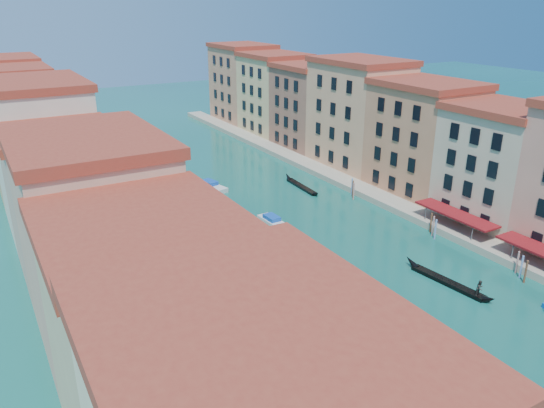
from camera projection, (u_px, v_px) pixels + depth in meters
The scene contains 10 objects.
left_bank_palazzos at pixel (53, 172), 69.82m from camera, with size 12.80×128.40×21.00m.
right_bank_palazzos at pixel (379, 125), 96.16m from camera, with size 12.80×128.40×21.00m.
quay at pixel (341, 180), 95.75m from camera, with size 4.00×140.00×1.00m, color #A29B83.
mooring_poles_right at pixel (501, 259), 64.84m from camera, with size 1.44×54.24×3.20m.
vaporetto_far at pixel (160, 177), 95.03m from camera, with size 6.14×18.08×2.64m.
gondola_fore at pixel (358, 310), 55.77m from camera, with size 5.48×9.97×2.14m.
gondola_right at pixel (450, 281), 61.26m from camera, with size 2.42×12.66×2.52m.
gondola_far at pixel (301, 186), 93.40m from camera, with size 1.60×11.91×1.69m.
motorboat_mid at pixel (273, 221), 77.83m from camera, with size 2.20×6.31×1.29m.
motorboat_far at pixel (211, 186), 92.66m from camera, with size 3.69×7.10×1.41m.
Camera 1 is at (-34.26, -7.53, 30.82)m, focal length 35.00 mm.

